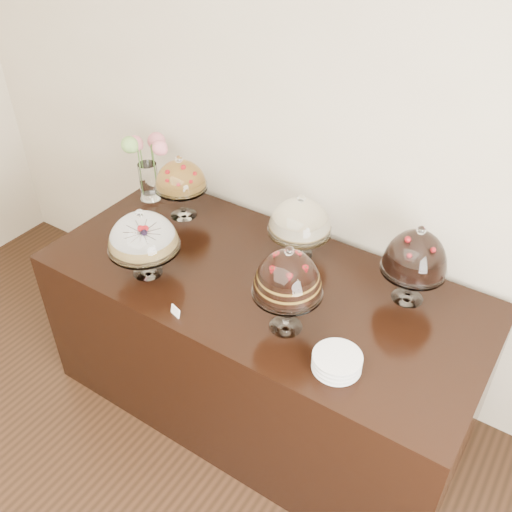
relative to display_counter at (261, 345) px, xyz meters
The scene contains 10 objects.
wall_back 1.19m from the display_counter, 94.25° to the left, with size 5.00×0.04×3.00m, color beige.
display_counter is the anchor object (origin of this frame).
cake_stand_sugar_sponge 0.88m from the display_counter, 153.03° to the right, with size 0.35×0.35×0.37m.
cake_stand_choco_layer 0.81m from the display_counter, 38.67° to the right, with size 0.30×0.30×0.44m.
cake_stand_cheesecake 0.73m from the display_counter, 82.02° to the left, with size 0.33×0.33×0.35m.
cake_stand_dark_choco 0.99m from the display_counter, 22.67° to the left, with size 0.30×0.30×0.41m.
cake_stand_fruit_tart 1.00m from the display_counter, 160.39° to the left, with size 0.29×0.29×0.37m.
flower_vase 1.23m from the display_counter, 163.10° to the left, with size 0.30×0.32×0.42m.
plate_stack 0.80m from the display_counter, 28.60° to the right, with size 0.20×0.20×0.07m.
price_card_left 0.66m from the display_counter, 114.46° to the right, with size 0.06×0.01×0.04m, color white.
Camera 1 is at (1.19, 0.65, 2.68)m, focal length 40.00 mm.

